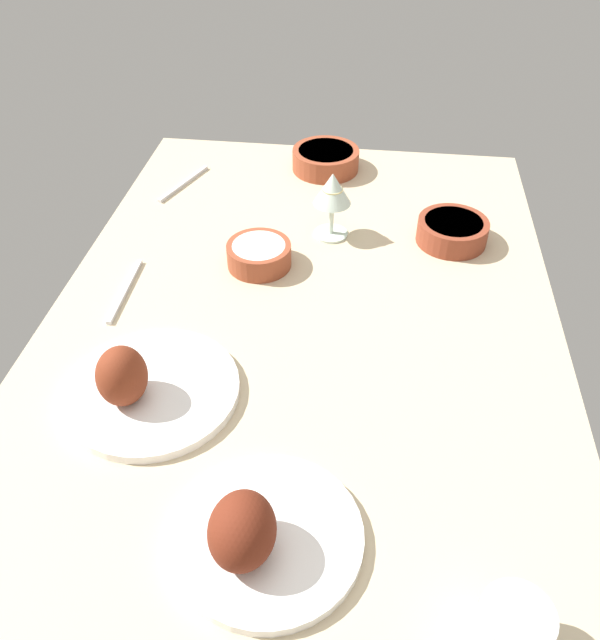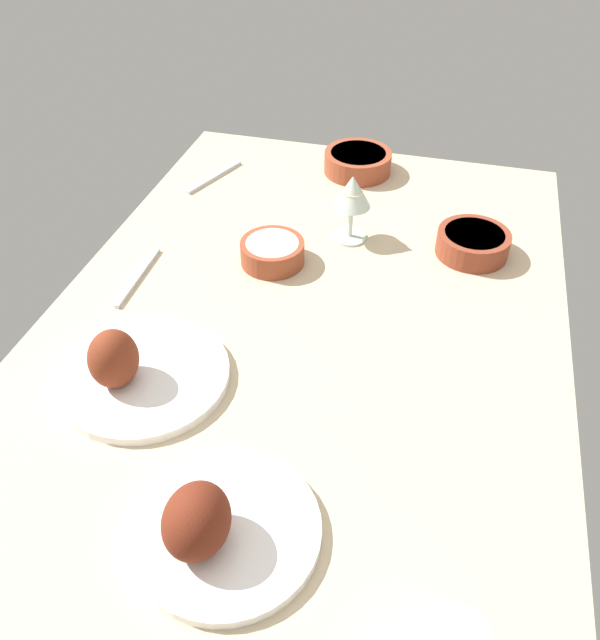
{
  "view_description": "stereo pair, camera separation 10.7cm",
  "coord_description": "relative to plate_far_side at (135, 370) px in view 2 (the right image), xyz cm",
  "views": [
    {
      "loc": [
        -80.5,
        -10.23,
        76.65
      ],
      "look_at": [
        0.0,
        0.0,
        6.0
      ],
      "focal_mm": 35.46,
      "sensor_mm": 36.0,
      "label": 1
    },
    {
      "loc": [
        -78.44,
        -20.78,
        76.65
      ],
      "look_at": [
        0.0,
        0.0,
        6.0
      ],
      "focal_mm": 35.46,
      "sensor_mm": 36.0,
      "label": 2
    }
  ],
  "objects": [
    {
      "name": "bowl_cream",
      "position": [
        36.21,
        -11.4,
        -0.06
      ],
      "size": [
        12.43,
        12.43,
        4.56
      ],
      "color": "brown",
      "rests_on": "dining_table"
    },
    {
      "name": "bowl_pasta",
      "position": [
        49.15,
        -48.74,
        0.06
      ],
      "size": [
        14.19,
        14.19,
        4.79
      ],
      "color": "brown",
      "rests_on": "dining_table"
    },
    {
      "name": "plate_far_side",
      "position": [
        0.0,
        0.0,
        0.0
      ],
      "size": [
        26.61,
        26.61,
        10.86
      ],
      "color": "white",
      "rests_on": "dining_table"
    },
    {
      "name": "wine_glass",
      "position": [
        48.52,
        -24.23,
        7.35
      ],
      "size": [
        7.6,
        7.6,
        14.0
      ],
      "color": "silver",
      "rests_on": "dining_table"
    },
    {
      "name": "bowl_soup",
      "position": [
        76.8,
        -20.37,
        0.18
      ],
      "size": [
        15.88,
        15.88,
        5.03
      ],
      "color": "brown",
      "rests_on": "dining_table"
    },
    {
      "name": "fork_loose",
      "position": [
        24.63,
        11.65,
        -2.17
      ],
      "size": [
        18.59,
        1.28,
        0.8
      ],
      "primitive_type": "cube",
      "rotation": [
        0.0,
        0.0,
        0.02
      ],
      "color": "silver",
      "rests_on": "dining_table"
    },
    {
      "name": "plate_near_viewer",
      "position": [
        -22.33,
        -21.59,
        0.43
      ],
      "size": [
        23.78,
        23.78,
        10.42
      ],
      "color": "white",
      "rests_on": "dining_table"
    },
    {
      "name": "spoon_loose",
      "position": [
        64.92,
        11.5,
        -2.17
      ],
      "size": [
        17.4,
        7.38,
        0.8
      ],
      "primitive_type": "cube",
      "rotation": [
        0.0,
        0.0,
        5.92
      ],
      "color": "silver",
      "rests_on": "dining_table"
    },
    {
      "name": "dining_table",
      "position": [
        18.6,
        -21.59,
        -4.57
      ],
      "size": [
        140.0,
        90.0,
        4.0
      ],
      "primitive_type": "cube",
      "color": "#C6B28E",
      "rests_on": "ground"
    }
  ]
}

